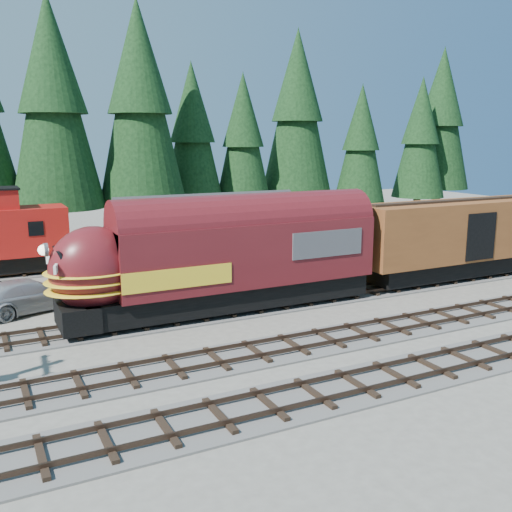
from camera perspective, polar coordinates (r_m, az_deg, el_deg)
name	(u,v)px	position (r m, az deg, el deg)	size (l,w,h in m)	color
ground	(316,326)	(27.77, 5.98, -7.00)	(120.00, 120.00, 0.00)	#6B665B
track_siding	(417,284)	(36.74, 15.82, -2.67)	(68.00, 3.20, 0.33)	#4C4947
track_main_south	(496,309)	(32.75, 22.91, -4.87)	(68.00, 3.20, 0.33)	#4C4947
track_spur	(48,271)	(41.26, -20.08, -1.40)	(32.00, 3.20, 0.33)	#4C4947
depot	(227,234)	(36.08, -2.95, 2.22)	(12.80, 7.00, 5.30)	gold
conifer_backdrop	(199,117)	(49.98, -5.75, 13.64)	(80.39, 21.49, 17.40)	black
locomotive	(215,263)	(28.89, -4.14, -0.69)	(17.07, 3.39, 4.64)	black
boxcar	(461,236)	(38.55, 19.77, 1.90)	(14.93, 3.20, 4.69)	black
pickup_truck_b	(29,295)	(32.01, -21.78, -3.68)	(2.39, 5.87, 1.70)	#9EA0A5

